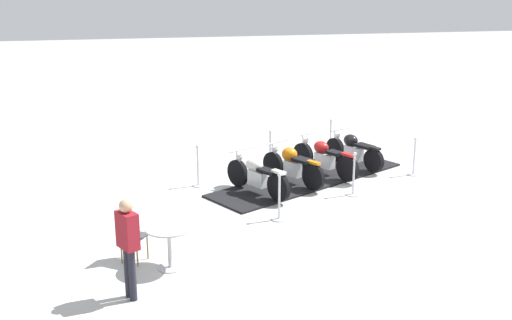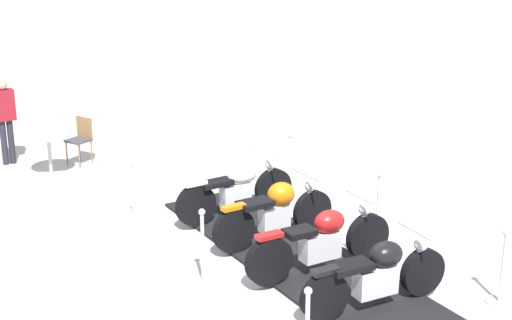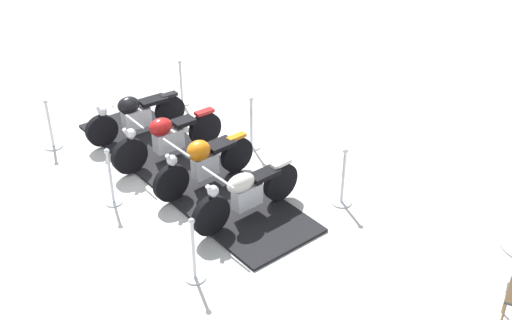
# 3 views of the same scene
# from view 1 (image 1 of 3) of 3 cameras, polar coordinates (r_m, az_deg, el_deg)

# --- Properties ---
(ground_plane) EXTENTS (80.00, 80.00, 0.00)m
(ground_plane) POSITION_cam_1_polar(r_m,az_deg,el_deg) (16.09, 4.84, -1.85)
(ground_plane) COLOR silver
(display_platform) EXTENTS (4.01, 5.74, 0.05)m
(display_platform) POSITION_cam_1_polar(r_m,az_deg,el_deg) (16.08, 4.85, -1.77)
(display_platform) COLOR black
(display_platform) RESTS_ON ground_plane
(motorcycle_black) EXTENTS (1.97, 1.03, 0.93)m
(motorcycle_black) POSITION_cam_1_polar(r_m,az_deg,el_deg) (17.20, 8.91, 0.94)
(motorcycle_black) COLOR black
(motorcycle_black) RESTS_ON display_platform
(motorcycle_maroon) EXTENTS (2.10, 1.15, 0.99)m
(motorcycle_maroon) POSITION_cam_1_polar(r_m,az_deg,el_deg) (16.36, 6.24, 0.26)
(motorcycle_maroon) COLOR black
(motorcycle_maroon) RESTS_ON display_platform
(motorcycle_copper) EXTENTS (1.85, 1.16, 0.97)m
(motorcycle_copper) POSITION_cam_1_polar(r_m,az_deg,el_deg) (15.55, 3.31, -0.40)
(motorcycle_copper) COLOR black
(motorcycle_copper) RESTS_ON display_platform
(motorcycle_cream) EXTENTS (1.91, 1.19, 0.99)m
(motorcycle_cream) POSITION_cam_1_polar(r_m,az_deg,el_deg) (14.81, 0.06, -1.37)
(motorcycle_cream) COLOR black
(motorcycle_cream) RESTS_ON display_platform
(stanchion_right_mid) EXTENTS (0.29, 0.29, 1.06)m
(stanchion_right_mid) POSITION_cam_1_polar(r_m,az_deg,el_deg) (17.00, 1.30, 0.53)
(stanchion_right_mid) COLOR silver
(stanchion_right_mid) RESTS_ON ground_plane
(stanchion_left_rear) EXTENTS (0.35, 0.35, 1.06)m
(stanchion_left_rear) POSITION_cam_1_polar(r_m,az_deg,el_deg) (13.38, 2.14, -4.19)
(stanchion_left_rear) COLOR silver
(stanchion_left_rear) RESTS_ON ground_plane
(stanchion_left_mid) EXTENTS (0.36, 0.36, 1.07)m
(stanchion_left_mid) POSITION_cam_1_polar(r_m,az_deg,el_deg) (15.04, 8.92, -2.03)
(stanchion_left_mid) COLOR silver
(stanchion_left_mid) RESTS_ON ground_plane
(stanchion_left_front) EXTENTS (0.30, 0.30, 1.02)m
(stanchion_left_front) POSITION_cam_1_polar(r_m,az_deg,el_deg) (16.88, 14.28, -0.20)
(stanchion_left_front) COLOR silver
(stanchion_left_front) RESTS_ON ground_plane
(stanchion_right_rear) EXTENTS (0.31, 0.31, 1.07)m
(stanchion_right_rear) POSITION_cam_1_polar(r_m,az_deg,el_deg) (15.55, -5.34, -1.11)
(stanchion_right_rear) COLOR silver
(stanchion_right_rear) RESTS_ON ground_plane
(stanchion_right_front) EXTENTS (0.35, 0.35, 1.01)m
(stanchion_right_front) POSITION_cam_1_polar(r_m,az_deg,el_deg) (18.67, 6.82, 1.66)
(stanchion_right_front) COLOR silver
(stanchion_right_front) RESTS_ON ground_plane
(cafe_table) EXTENTS (0.85, 0.85, 0.79)m
(cafe_table) POSITION_cam_1_polar(r_m,az_deg,el_deg) (11.21, -7.97, -7.03)
(cafe_table) COLOR #B7B7BC
(cafe_table) RESTS_ON ground_plane
(cafe_chair_near_table) EXTENTS (0.56, 0.56, 0.92)m
(cafe_chair_near_table) POSITION_cam_1_polar(r_m,az_deg,el_deg) (11.65, -11.45, -6.57)
(cafe_chair_near_table) COLOR olive
(cafe_chair_near_table) RESTS_ON ground_plane
(bystander_person) EXTENTS (0.46, 0.38, 1.72)m
(bystander_person) POSITION_cam_1_polar(r_m,az_deg,el_deg) (10.13, -11.66, -7.20)
(bystander_person) COLOR #23232D
(bystander_person) RESTS_ON ground_plane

